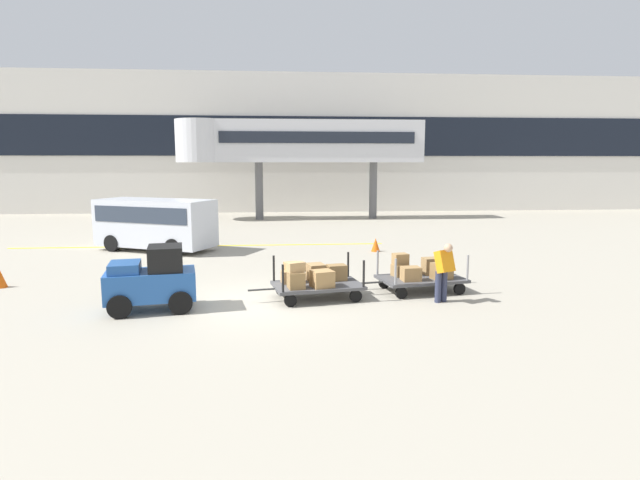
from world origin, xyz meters
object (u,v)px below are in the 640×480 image
Objects in this scene: safety_cone_far at (0,278)px; baggage_cart_middle at (421,274)px; baggage_cart_lead at (314,279)px; shuttle_van at (155,221)px; baggage_tug at (152,280)px; safety_cone_near at (376,245)px; baggage_handler at (444,270)px.

baggage_cart_middle is at bearing -6.82° from safety_cone_far.
safety_cone_far is (-8.97, 1.99, -0.25)m from baggage_cart_lead.
shuttle_van reaches higher than baggage_cart_lead.
baggage_tug is 10.62m from safety_cone_near.
safety_cone_far is at bearing -156.52° from safety_cone_near.
baggage_handler is 2.84× the size of safety_cone_far.
safety_cone_far is at bearing 173.18° from baggage_cart_middle.
baggage_tug is 5.68m from safety_cone_far.
baggage_tug reaches higher than safety_cone_near.
safety_cone_far is at bearing 167.49° from baggage_cart_lead.
baggage_handler is at bearing -11.33° from baggage_cart_lead.
baggage_tug is at bearing -77.76° from shuttle_van.
baggage_cart_middle is at bearing -89.81° from safety_cone_near.
baggage_handler is at bearing -43.89° from shuttle_van.
baggage_handler is at bearing -88.12° from safety_cone_near.
safety_cone_far is at bearing 167.81° from baggage_handler.
shuttle_van is (-1.95, 8.97, 0.48)m from baggage_tug.
baggage_tug is at bearing -131.49° from safety_cone_near.
baggage_cart_lead is at bearing 10.56° from baggage_tug.
baggage_cart_lead is 10.18m from shuttle_van.
baggage_cart_lead is 5.60× the size of safety_cone_near.
baggage_handler is at bearing 0.71° from baggage_tug.
safety_cone_near and safety_cone_far have the same top height.
baggage_cart_lead is at bearing -54.10° from shuttle_van.
baggage_tug is 0.73× the size of baggage_cart_middle.
shuttle_van is at bearing 173.47° from safety_cone_near.
safety_cone_far is (-3.01, -6.23, -0.96)m from shuttle_van.
baggage_handler is 7.88m from safety_cone_near.
baggage_tug is 7.17m from baggage_cart_middle.
baggage_cart_middle is at bearing 10.31° from baggage_cart_lead.
baggage_handler reaches higher than baggage_cart_lead.
baggage_handler is (3.28, -0.66, 0.34)m from baggage_cart_lead.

